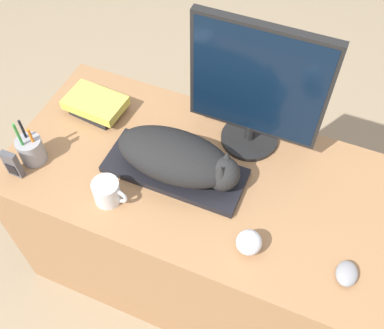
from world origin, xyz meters
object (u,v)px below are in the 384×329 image
(cat, at_px, (180,158))
(book_stack, at_px, (96,105))
(monitor, at_px, (257,88))
(baseball, at_px, (249,242))
(computer_mouse, at_px, (347,274))
(coffee_mug, at_px, (108,192))
(keyboard, at_px, (175,171))
(phone, at_px, (12,164))
(pen_cup, at_px, (31,150))

(cat, xyz_separation_m, book_stack, (-0.40, 0.15, -0.06))
(monitor, xyz_separation_m, baseball, (0.13, -0.40, -0.21))
(computer_mouse, bearing_deg, coffee_mug, -177.46)
(computer_mouse, bearing_deg, baseball, -174.83)
(book_stack, bearing_deg, coffee_mug, -54.33)
(monitor, xyz_separation_m, coffee_mug, (-0.33, -0.41, -0.21))
(keyboard, height_order, cat, cat)
(cat, xyz_separation_m, phone, (-0.50, -0.21, -0.04))
(keyboard, height_order, phone, phone)
(monitor, bearing_deg, computer_mouse, -42.09)
(coffee_mug, height_order, pen_cup, pen_cup)
(pen_cup, distance_m, book_stack, 0.29)
(keyboard, height_order, baseball, baseball)
(baseball, height_order, book_stack, baseball)
(monitor, relative_size, coffee_mug, 4.14)
(baseball, bearing_deg, pen_cup, 177.18)
(baseball, bearing_deg, computer_mouse, 5.17)
(monitor, distance_m, pen_cup, 0.77)
(coffee_mug, relative_size, pen_cup, 0.60)
(phone, xyz_separation_m, book_stack, (0.10, 0.36, -0.02))
(keyboard, height_order, book_stack, book_stack)
(cat, bearing_deg, book_stack, 160.21)
(pen_cup, bearing_deg, cat, 15.14)
(cat, distance_m, phone, 0.55)
(monitor, distance_m, computer_mouse, 0.61)
(computer_mouse, relative_size, book_stack, 0.37)
(keyboard, height_order, pen_cup, pen_cup)
(pen_cup, bearing_deg, coffee_mug, -8.28)
(computer_mouse, distance_m, coffee_mug, 0.75)
(keyboard, relative_size, cat, 1.13)
(monitor, height_order, computer_mouse, monitor)
(computer_mouse, height_order, pen_cup, pen_cup)
(baseball, bearing_deg, phone, -177.15)
(coffee_mug, xyz_separation_m, book_stack, (-0.23, 0.32, -0.01))
(cat, bearing_deg, pen_cup, -164.86)
(cat, relative_size, pen_cup, 2.17)
(coffee_mug, relative_size, book_stack, 0.52)
(cat, height_order, computer_mouse, cat)
(computer_mouse, bearing_deg, phone, -176.54)
(keyboard, bearing_deg, pen_cup, -164.22)
(cat, bearing_deg, computer_mouse, -14.04)
(cat, bearing_deg, monitor, 55.00)
(keyboard, relative_size, monitor, 0.98)
(phone, bearing_deg, computer_mouse, 3.46)
(computer_mouse, relative_size, coffee_mug, 0.70)
(keyboard, distance_m, baseball, 0.36)
(cat, bearing_deg, coffee_mug, -134.02)
(monitor, distance_m, book_stack, 0.61)
(computer_mouse, distance_m, phone, 1.08)
(pen_cup, bearing_deg, keyboard, 15.78)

